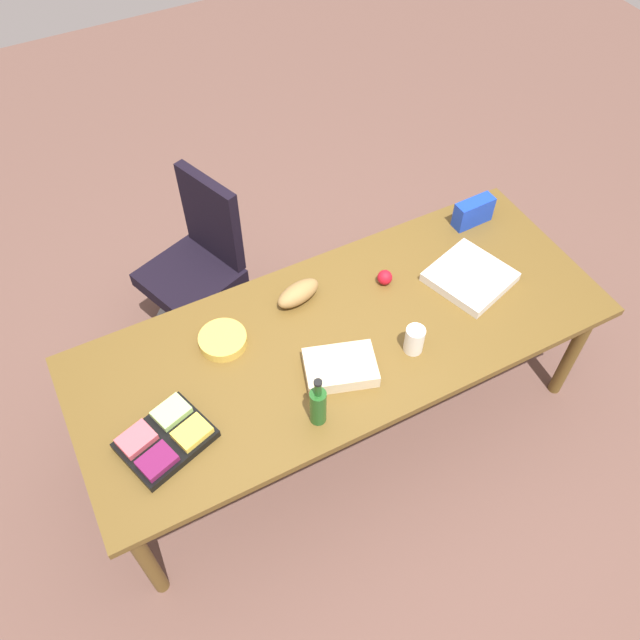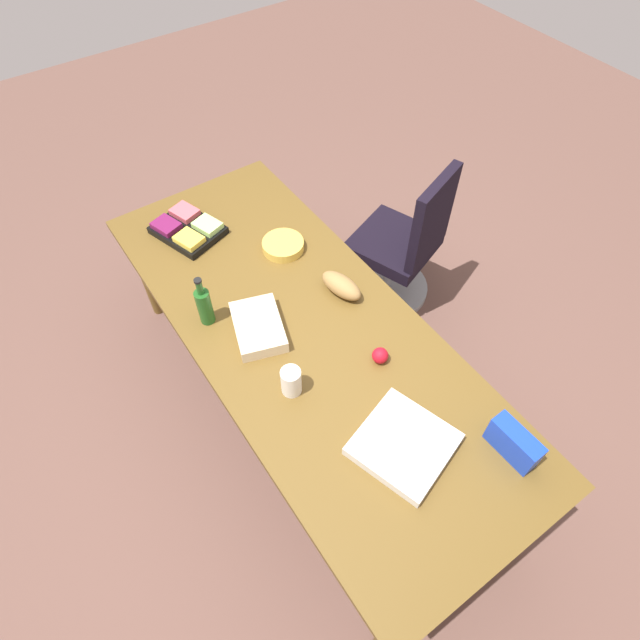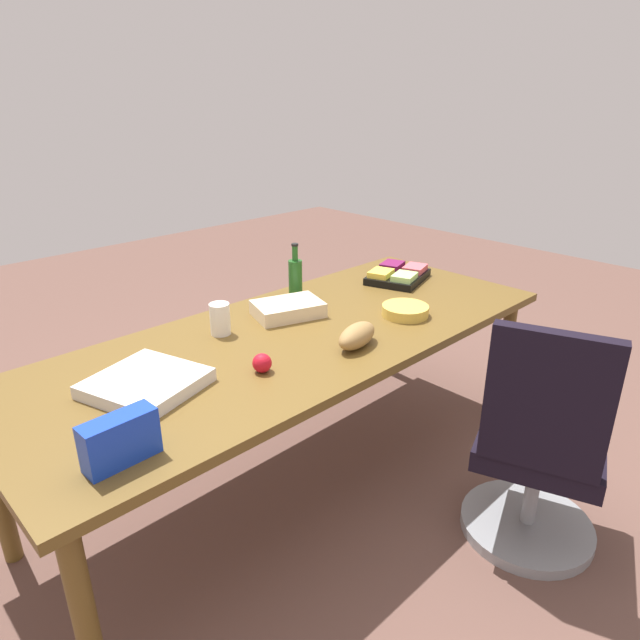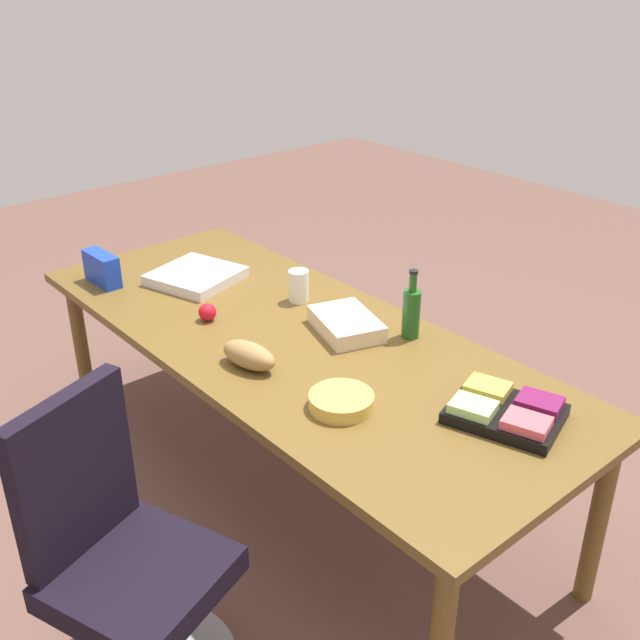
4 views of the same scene
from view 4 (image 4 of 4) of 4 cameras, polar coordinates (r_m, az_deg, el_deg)
name	(u,v)px [view 4 (image 4 of 4)]	position (r m, az deg, el deg)	size (l,w,h in m)	color
ground_plane	(295,486)	(3.47, -1.90, -12.59)	(10.00, 10.00, 0.00)	brown
conference_table	(293,349)	(3.08, -2.09, -2.26)	(2.58, 1.03, 0.78)	brown
office_chair	(128,582)	(2.57, -14.48, -18.83)	(0.62, 0.62, 1.04)	gray
mayo_jar	(299,286)	(3.31, -1.65, 2.63)	(0.09, 0.09, 0.14)	white
sheet_cake	(346,324)	(3.06, 2.01, -0.31)	(0.32, 0.22, 0.07)	beige
apple_red	(207,312)	(3.18, -8.60, 0.60)	(0.08, 0.08, 0.08)	red
wine_bottle	(411,312)	(3.00, 6.99, 0.64)	(0.08, 0.08, 0.29)	#1D541D
fruit_platter	(506,411)	(2.58, 14.00, -6.75)	(0.43, 0.38, 0.07)	black
pizza_box	(196,276)	(3.58, -9.45, 3.33)	(0.36, 0.36, 0.05)	silver
chip_bag_blue	(102,269)	(3.64, -16.33, 3.79)	(0.22, 0.08, 0.15)	#173CC2
bread_loaf	(249,355)	(2.80, -5.45, -2.70)	(0.24, 0.11, 0.10)	olive
chip_bowl	(341,401)	(2.57, 1.64, -6.22)	(0.23, 0.23, 0.05)	gold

